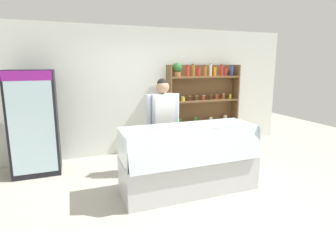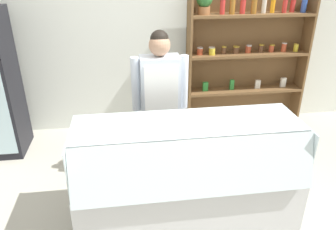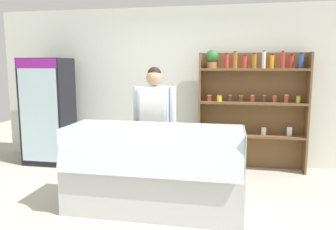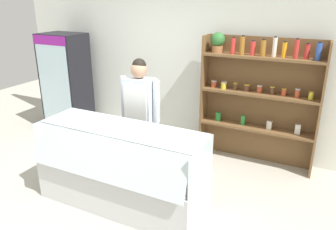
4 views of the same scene
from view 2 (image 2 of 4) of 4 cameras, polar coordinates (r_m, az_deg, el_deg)
ground_plane at (r=3.52m, az=3.03°, el=-15.67°), size 12.00×12.00×0.00m
back_wall at (r=4.73m, az=-1.24°, el=13.79°), size 6.80×0.10×2.70m
shelving_unit at (r=4.83m, az=13.11°, el=10.37°), size 1.72×0.29×1.96m
deli_display_case at (r=3.24m, az=3.20°, el=-12.69°), size 2.06×0.80×1.01m
shop_clerk at (r=3.50m, az=-1.38°, el=3.47°), size 0.60×0.25×1.69m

